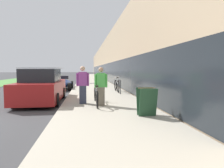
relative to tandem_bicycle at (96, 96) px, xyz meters
The scene contains 11 objects.
sidewalk_slab 18.46m from the tandem_bicycle, 88.78° to the left, with size 3.68×70.00×0.13m.
storefront_facade 27.53m from the tandem_bicycle, 74.64° to the left, with size 10.01×70.00×5.77m.
lawn_strip 24.76m from the tandem_bicycle, 114.93° to the left, with size 4.70×70.00×0.03m.
tandem_bicycle is the anchor object (origin of this frame).
person_rider 0.56m from the tandem_bicycle, 60.30° to the right, with size 0.53×0.21×1.56m.
person_bystander 0.74m from the tandem_bicycle, 158.53° to the left, with size 0.55×0.21×1.61m.
bike_rack_hoop 3.91m from the tandem_bicycle, 65.74° to the left, with size 0.05×0.60×0.84m.
cruiser_bike_nearest 4.99m from the tandem_bicycle, 71.04° to the left, with size 0.52×1.85×0.97m.
sandwich_board_sign 2.74m from the tandem_bicycle, 56.92° to the right, with size 0.56×0.56×0.90m.
parked_sedan_curbside 3.02m from the tandem_bicycle, 148.10° to the left, with size 1.95×4.27×1.70m.
vintage_roadster_curbside 8.23m from the tandem_bicycle, 107.48° to the left, with size 1.90×4.07×1.07m.
Camera 1 is at (4.15, -5.85, 1.61)m, focal length 32.00 mm.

